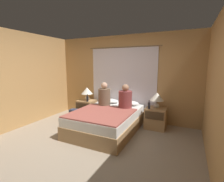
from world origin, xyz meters
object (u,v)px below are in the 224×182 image
person_right_in_bed (125,99)px  beer_bottle_on_right_stand (149,105)px  lamp_left (87,91)px  pillow_right (129,103)px  lamp_right (157,97)px  beer_bottle_on_left_stand (87,99)px  person_left_in_bed (104,96)px  backpack_on_floor (76,115)px  pillow_left (109,101)px  nightstand_right (156,118)px  bed (107,121)px  nightstand_left (87,109)px

person_right_in_bed → beer_bottle_on_right_stand: bearing=13.9°
lamp_left → pillow_right: lamp_left is taller
lamp_right → beer_bottle_on_right_stand: bearing=-130.6°
lamp_left → beer_bottle_on_left_stand: (0.13, -0.18, -0.19)m
beer_bottle_on_left_stand → pillow_right: bearing=10.0°
person_left_in_bed → beer_bottle_on_left_stand: (-0.66, 0.15, -0.16)m
lamp_right → backpack_on_floor: 2.34m
lamp_left → beer_bottle_on_left_stand: bearing=-53.8°
lamp_left → pillow_left: bearing=3.1°
nightstand_right → lamp_right: (-0.00, 0.04, 0.55)m
bed → nightstand_left: (-1.08, 0.68, 0.01)m
lamp_left → beer_bottle_on_right_stand: (2.00, -0.18, -0.19)m
pillow_left → person_left_in_bed: 0.42m
nightstand_right → pillow_left: bearing=176.6°
lamp_left → beer_bottle_on_left_stand: 0.29m
lamp_right → person_right_in_bed: 0.81m
lamp_left → lamp_right: size_ratio=1.00×
lamp_left → person_left_in_bed: 0.86m
lamp_left → backpack_on_floor: bearing=-94.7°
nightstand_left → pillow_right: 1.42m
person_right_in_bed → beer_bottle_on_right_stand: person_right_in_bed is taller
lamp_left → pillow_left: (0.77, 0.04, -0.24)m
beer_bottle_on_right_stand → bed: bearing=-149.6°
nightstand_right → lamp_right: 0.55m
bed → lamp_left: 1.41m
nightstand_right → beer_bottle_on_left_stand: (-2.02, -0.14, 0.36)m
pillow_left → person_right_in_bed: 0.77m
lamp_right → pillow_right: size_ratio=0.71×
bed → person_left_in_bed: bearing=125.7°
pillow_left → beer_bottle_on_right_stand: size_ratio=2.53×
pillow_right → person_left_in_bed: size_ratio=0.87×
lamp_left → backpack_on_floor: lamp_left is taller
bed → backpack_on_floor: bed is taller
nightstand_left → lamp_left: bearing=90.0°
lamp_left → lamp_right: (2.15, 0.00, 0.00)m
bed → pillow_left: pillow_left is taller
backpack_on_floor → bed: bearing=-9.5°
lamp_right → backpack_on_floor: (-2.20, -0.53, -0.62)m
person_right_in_bed → beer_bottle_on_left_stand: 1.29m
nightstand_right → pillow_left: size_ratio=0.95×
lamp_left → pillow_left: size_ratio=0.71×
pillow_right → lamp_right: bearing=-3.1°
person_right_in_bed → beer_bottle_on_left_stand: bearing=173.5°
pillow_right → beer_bottle_on_left_stand: bearing=-170.0°
beer_bottle_on_right_stand → lamp_left: bearing=174.8°
lamp_right → person_right_in_bed: person_right_in_bed is taller
nightstand_right → person_right_in_bed: (-0.74, -0.29, 0.51)m
lamp_left → backpack_on_floor: size_ratio=1.12×
nightstand_left → lamp_right: 2.22m
beer_bottle_on_left_stand → beer_bottle_on_right_stand: 1.87m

